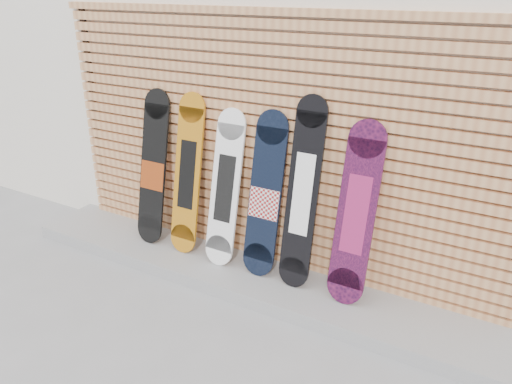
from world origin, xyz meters
TOP-DOWN VIEW (x-y plane):
  - ground at (0.00, 0.00)m, footprint 80.00×80.00m
  - building at (0.50, 3.50)m, footprint 12.00×5.00m
  - concrete_step at (-0.15, 0.68)m, footprint 4.60×0.70m
  - slat_wall at (-0.15, 0.97)m, footprint 4.26×0.08m
  - snowboard_0 at (-1.25, 0.78)m, footprint 0.29×0.33m
  - snowboard_1 at (-0.85, 0.79)m, footprint 0.27×0.32m
  - snowboard_2 at (-0.44, 0.78)m, footprint 0.28×0.34m
  - snowboard_3 at (-0.04, 0.78)m, footprint 0.29×0.32m
  - snowboard_4 at (0.30, 0.79)m, footprint 0.26×0.32m
  - snowboard_5 at (0.75, 0.78)m, footprint 0.30×0.33m

SIDE VIEW (x-z plane):
  - ground at x=0.00m, z-range 0.00..0.00m
  - concrete_step at x=-0.15m, z-range 0.00..0.12m
  - snowboard_2 at x=-0.44m, z-range 0.12..1.49m
  - snowboard_3 at x=-0.04m, z-range 0.11..1.52m
  - snowboard_5 at x=0.75m, z-range 0.12..1.55m
  - snowboard_0 at x=-1.25m, z-range 0.11..1.57m
  - snowboard_1 at x=-0.85m, z-range 0.12..1.58m
  - snowboard_4 at x=0.30m, z-range 0.12..1.69m
  - slat_wall at x=-0.15m, z-range 0.06..2.35m
  - building at x=0.50m, z-range 0.00..3.60m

